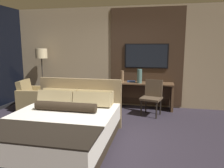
{
  "coord_description": "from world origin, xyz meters",
  "views": [
    {
      "loc": [
        1.2,
        -3.62,
        1.71
      ],
      "look_at": [
        0.24,
        1.0,
        0.89
      ],
      "focal_mm": 35.0,
      "sensor_mm": 36.0,
      "label": 1
    }
  ],
  "objects": [
    {
      "name": "ground_plane",
      "position": [
        0.0,
        0.0,
        0.0
      ],
      "size": [
        16.0,
        16.0,
        0.0
      ],
      "primitive_type": "plane",
      "color": "#28232D"
    },
    {
      "name": "vase_short",
      "position": [
        0.26,
        2.27,
        0.89
      ],
      "size": [
        0.09,
        0.09,
        0.32
      ],
      "color": "#846647",
      "rests_on": "desk"
    },
    {
      "name": "desk",
      "position": [
        0.88,
        2.33,
        0.48
      ],
      "size": [
        1.51,
        0.48,
        0.73
      ],
      "color": "brown",
      "rests_on": "ground_plane"
    },
    {
      "name": "floor_lamp",
      "position": [
        -2.15,
        2.26,
        1.37
      ],
      "size": [
        0.34,
        0.34,
        1.64
      ],
      "color": "#282623",
      "rests_on": "ground_plane"
    },
    {
      "name": "armchair_by_window",
      "position": [
        -2.06,
        1.62,
        0.28
      ],
      "size": [
        0.86,
        0.88,
        0.82
      ],
      "rotation": [
        0.0,
        0.0,
        1.71
      ],
      "color": "olive",
      "rests_on": "ground_plane"
    },
    {
      "name": "book",
      "position": [
        0.5,
        2.34,
        0.74
      ],
      "size": [
        0.24,
        0.18,
        0.03
      ],
      "color": "navy",
      "rests_on": "desk"
    },
    {
      "name": "wall_back_tv_panel",
      "position": [
        0.1,
        2.59,
        1.4
      ],
      "size": [
        7.2,
        0.09,
        2.8
      ],
      "color": "tan",
      "rests_on": "ground_plane"
    },
    {
      "name": "desk_chair",
      "position": [
        1.1,
        1.8,
        0.52
      ],
      "size": [
        0.58,
        0.58,
        0.88
      ],
      "rotation": [
        0.0,
        0.0,
        -0.27
      ],
      "color": "#4C3D2D",
      "rests_on": "ground_plane"
    },
    {
      "name": "vase_tall",
      "position": [
        0.73,
        2.22,
        0.92
      ],
      "size": [
        0.13,
        0.13,
        0.37
      ],
      "color": "#4C706B",
      "rests_on": "desk"
    },
    {
      "name": "bed",
      "position": [
        -0.41,
        -0.26,
        0.32
      ],
      "size": [
        1.81,
        2.23,
        1.03
      ],
      "color": "#33281E",
      "rests_on": "ground_plane"
    },
    {
      "name": "tv",
      "position": [
        0.88,
        2.52,
        1.44
      ],
      "size": [
        1.2,
        0.04,
        0.67
      ],
      "color": "black"
    }
  ]
}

